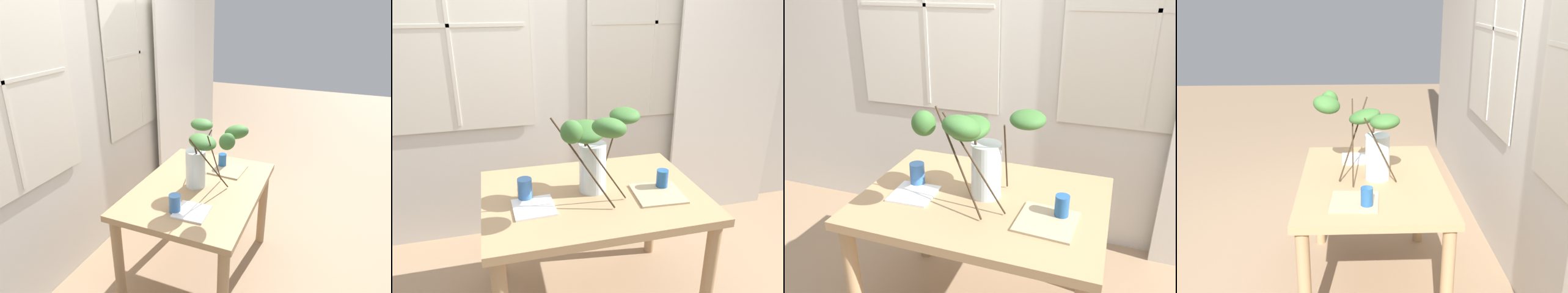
{
  "view_description": "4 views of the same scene",
  "coord_description": "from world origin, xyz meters",
  "views": [
    {
      "loc": [
        -2.1,
        -0.86,
        2.02
      ],
      "look_at": [
        -0.07,
        0.0,
        1.11
      ],
      "focal_mm": 31.8,
      "sensor_mm": 36.0,
      "label": 1
    },
    {
      "loc": [
        -0.5,
        -1.81,
        1.79
      ],
      "look_at": [
        -0.03,
        0.02,
        1.04
      ],
      "focal_mm": 34.92,
      "sensor_mm": 36.0,
      "label": 2
    },
    {
      "loc": [
        0.57,
        -1.65,
        1.79
      ],
      "look_at": [
        -0.02,
        0.02,
        1.04
      ],
      "focal_mm": 36.91,
      "sensor_mm": 36.0,
      "label": 3
    },
    {
      "loc": [
        2.59,
        -0.1,
        1.85
      ],
      "look_at": [
        0.04,
        0.0,
        0.99
      ],
      "focal_mm": 41.6,
      "sensor_mm": 36.0,
      "label": 4
    }
  ],
  "objects": [
    {
      "name": "ground",
      "position": [
        0.0,
        0.0,
        0.0
      ],
      "size": [
        14.0,
        14.0,
        0.0
      ],
      "primitive_type": "plane",
      "color": "#9E7F60"
    },
    {
      "name": "back_wall_with_windows",
      "position": [
        0.0,
        0.99,
        1.5
      ],
      "size": [
        5.6,
        0.14,
        3.0
      ],
      "color": "beige",
      "rests_on": "ground"
    },
    {
      "name": "curtain_sheer_side",
      "position": [
        1.37,
        0.83,
        1.21
      ],
      "size": [
        0.93,
        0.03,
        2.41
      ],
      "primitive_type": "cube",
      "color": "silver",
      "rests_on": "ground"
    },
    {
      "name": "dining_table",
      "position": [
        0.0,
        0.0,
        0.65
      ],
      "size": [
        1.21,
        0.88,
        0.77
      ],
      "color": "tan",
      "rests_on": "ground"
    },
    {
      "name": "vase_with_branches",
      "position": [
        0.01,
        -0.04,
        1.05
      ],
      "size": [
        0.53,
        0.52,
        0.55
      ],
      "color": "silver",
      "rests_on": "dining_table"
    },
    {
      "name": "drinking_glass_blue_left",
      "position": [
        -0.37,
        0.02,
        0.83
      ],
      "size": [
        0.08,
        0.08,
        0.12
      ],
      "primitive_type": "cylinder",
      "color": "#386BAD",
      "rests_on": "dining_table"
    },
    {
      "name": "drinking_glass_blue_right",
      "position": [
        0.39,
        -0.04,
        0.82
      ],
      "size": [
        0.07,
        0.07,
        0.11
      ],
      "primitive_type": "cylinder",
      "color": "#235693",
      "rests_on": "dining_table"
    },
    {
      "name": "plate_square_left",
      "position": [
        -0.34,
        -0.09,
        0.77
      ],
      "size": [
        0.22,
        0.22,
        0.01
      ],
      "primitive_type": "cube",
      "rotation": [
        0.0,
        0.0,
        0.04
      ],
      "color": "white",
      "rests_on": "dining_table"
    },
    {
      "name": "plate_square_right",
      "position": [
        0.34,
        -0.11,
        0.77
      ],
      "size": [
        0.28,
        0.28,
        0.01
      ],
      "primitive_type": "cube",
      "rotation": [
        0.0,
        0.0,
        -0.06
      ],
      "color": "tan",
      "rests_on": "dining_table"
    }
  ]
}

